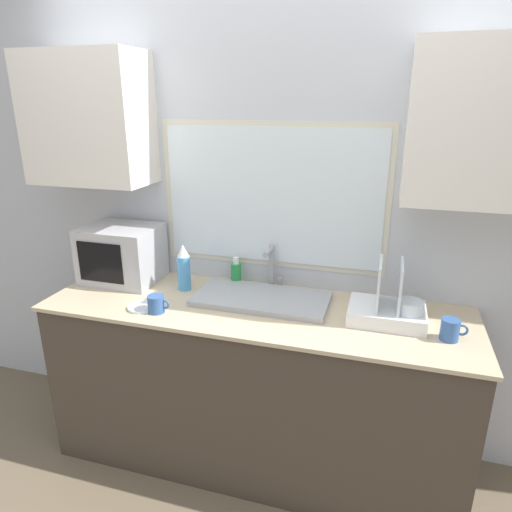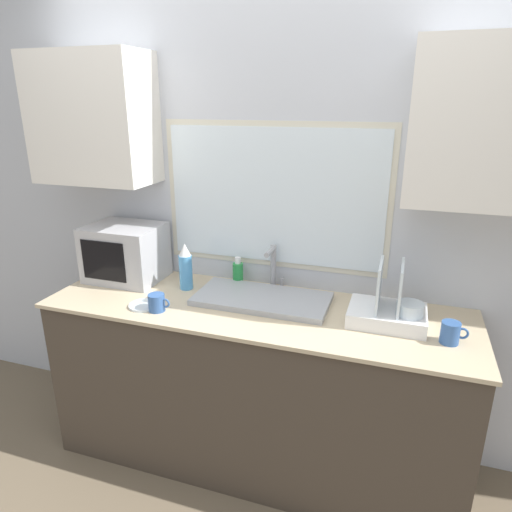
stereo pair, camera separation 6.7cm
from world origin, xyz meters
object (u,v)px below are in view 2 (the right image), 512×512
microwave (125,252)px  faucet (273,264)px  spray_bottle (186,267)px  mug_near_sink (157,303)px  soap_bottle (238,273)px  dish_rack (389,311)px

microwave → faucet: bearing=8.1°
spray_bottle → mug_near_sink: (-0.01, -0.30, -0.08)m
faucet → spray_bottle: 0.47m
soap_bottle → mug_near_sink: soap_bottle is taller
microwave → soap_bottle: microwave is taller
faucet → soap_bottle: faucet is taller
faucet → spray_bottle: (-0.45, -0.15, -0.02)m
faucet → mug_near_sink: size_ratio=2.16×
microwave → dish_rack: microwave is taller
dish_rack → mug_near_sink: bearing=-168.3°
dish_rack → soap_bottle: size_ratio=2.20×
faucet → spray_bottle: spray_bottle is taller
spray_bottle → faucet: bearing=18.3°
faucet → mug_near_sink: 0.65m
faucet → dish_rack: 0.67m
spray_bottle → soap_bottle: (0.25, 0.15, -0.06)m
soap_bottle → mug_near_sink: 0.51m
soap_bottle → spray_bottle: bearing=-148.9°
microwave → mug_near_sink: size_ratio=3.61×
microwave → spray_bottle: size_ratio=1.58×
spray_bottle → soap_bottle: size_ratio=1.62×
dish_rack → soap_bottle: dish_rack is taller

